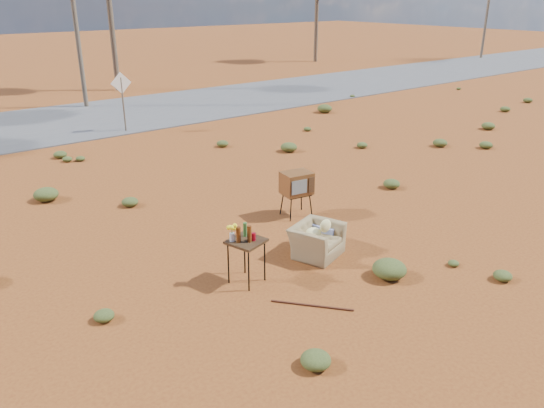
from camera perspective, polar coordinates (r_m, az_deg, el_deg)
ground at (r=10.28m, az=4.13°, el=-6.27°), size 140.00×140.00×0.00m
highway at (r=23.04m, az=-21.88°, el=8.14°), size 140.00×7.00×0.04m
armchair at (r=10.47m, az=4.96°, el=-3.35°), size 1.24×1.04×0.84m
tv_unit at (r=12.07m, az=2.67°, el=2.18°), size 0.73×0.62×1.05m
side_table at (r=9.22m, az=-3.12°, el=-3.79°), size 0.71×0.71×1.14m
rusty_bar at (r=8.93m, az=4.33°, el=-10.82°), size 0.91×1.09×0.04m
road_sign at (r=20.46m, az=-15.84°, el=11.59°), size 0.78×0.06×2.19m
utility_pole_center at (r=25.53m, az=-20.52°, el=18.93°), size 1.40×0.20×8.00m
utility_pole_east at (r=46.88m, az=22.26°, el=19.39°), size 1.40×0.20×8.00m
scrub_patch at (r=13.16m, az=-11.52°, el=0.45°), size 17.49×8.07×0.33m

